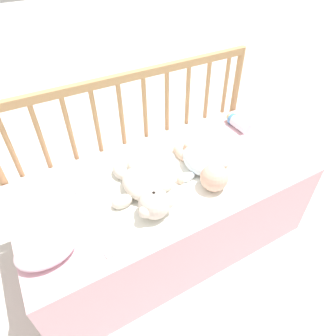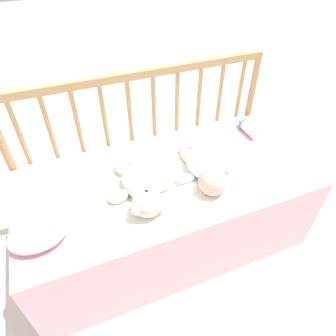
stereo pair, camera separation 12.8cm
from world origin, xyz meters
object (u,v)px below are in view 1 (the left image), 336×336
at_px(teddy_bear, 144,190).
at_px(baby, 202,166).
at_px(baby_bottle, 237,122).
at_px(small_pillow, 46,249).

height_order(teddy_bear, baby, teddy_bear).
bearing_deg(baby, baby_bottle, 30.17).
xyz_separation_m(teddy_bear, baby, (0.29, 0.00, 0.00)).
bearing_deg(small_pillow, baby, 6.06).
height_order(baby, small_pillow, baby).
bearing_deg(small_pillow, baby_bottle, 15.39).
bearing_deg(baby_bottle, small_pillow, -164.61).
xyz_separation_m(baby, baby_bottle, (0.38, 0.22, -0.02)).
distance_m(baby, small_pillow, 0.70).
bearing_deg(teddy_bear, small_pillow, -170.04).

